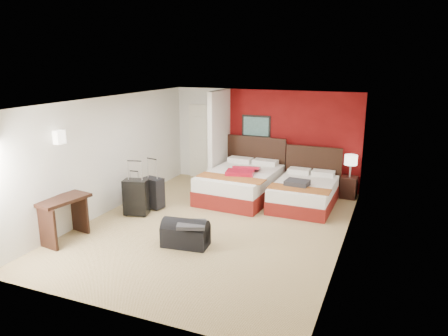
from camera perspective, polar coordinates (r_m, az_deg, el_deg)
The scene contains 17 objects.
ground at distance 8.63m, azimuth -1.28°, elevation -7.75°, with size 6.50×6.50×0.00m, color tan.
room_walls at distance 10.09m, azimuth -5.39°, elevation 2.92°, with size 5.02×6.52×2.50m.
red_accent_panel at distance 11.02m, azimuth 9.09°, elevation 3.75°, with size 3.50×0.04×2.50m, color maroon.
partition_wall at distance 10.97m, azimuth -0.62°, elevation 3.89°, with size 0.12×1.20×2.50m, color silver.
entry_door at distance 11.85m, azimuth -2.84°, elevation 3.55°, with size 0.82×0.06×2.05m, color silver.
bed_left at distance 10.21m, azimuth 2.26°, elevation -2.25°, with size 1.54×2.20×0.66m, color white.
bed_right at distance 9.82m, azimuth 10.69°, elevation -3.50°, with size 1.30×1.86×0.56m, color white.
red_suitcase_open at distance 9.98m, azimuth 2.62°, elevation -0.36°, with size 0.63×0.87×0.11m, color maroon.
jacket_bundle at distance 9.46m, azimuth 9.81°, elevation -2.01°, with size 0.50×0.40×0.12m, color #333338.
nightstand at distance 10.67m, azimuth 16.42°, elevation -2.50°, with size 0.37×0.37×0.52m, color black.
table_lamp at distance 10.54m, azimuth 16.62°, elevation 0.25°, with size 0.30×0.30×0.54m, color white.
suitcase_black at distance 9.26m, azimuth -11.70°, elevation -4.00°, with size 0.50×0.32×0.76m, color black.
suitcase_charcoal at distance 9.63m, azimuth -9.48°, elevation -3.45°, with size 0.45×0.28×0.67m, color black.
suitcase_navy at distance 9.88m, azimuth -11.83°, elevation -3.77°, with size 0.32×0.20×0.45m, color black.
duffel_bag at distance 7.72m, azimuth -5.19°, elevation -8.93°, with size 0.82×0.44×0.42m, color black.
jacket_draped at distance 7.52m, azimuth -4.38°, elevation -7.58°, with size 0.49×0.41×0.07m, color #36363B.
desk at distance 8.38m, azimuth -20.66°, elevation -6.44°, with size 0.49×0.97×0.81m, color black.
Camera 1 is at (3.23, -7.31, 3.27)m, focal length 34.02 mm.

